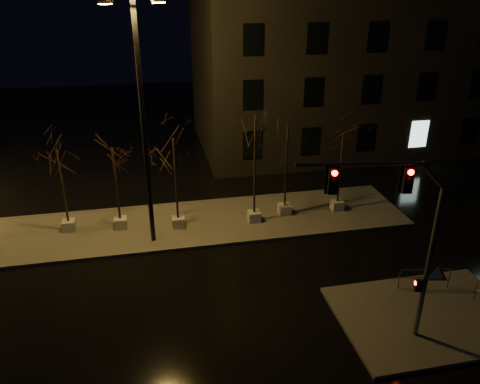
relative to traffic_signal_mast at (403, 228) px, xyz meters
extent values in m
plane|color=black|center=(-5.31, 4.20, -4.63)|extent=(90.00, 90.00, 0.00)
cube|color=#4F4C46|center=(-5.31, 10.20, -4.56)|extent=(22.00, 5.00, 0.15)
cube|color=#4F4C46|center=(2.19, 0.70, -4.56)|extent=(7.00, 5.00, 0.15)
cube|color=black|center=(8.69, 22.20, 2.87)|extent=(25.00, 12.00, 15.00)
cube|color=#A8A79D|center=(-12.38, 10.62, -4.21)|extent=(0.65, 0.65, 0.55)
cylinder|color=black|center=(-12.38, 10.62, -1.98)|extent=(0.11, 0.11, 3.91)
cube|color=#A8A79D|center=(-9.76, 10.37, -4.21)|extent=(0.65, 0.65, 0.55)
cylinder|color=black|center=(-9.76, 10.37, -1.99)|extent=(0.11, 0.11, 3.90)
cube|color=#A8A79D|center=(-6.78, 9.83, -4.21)|extent=(0.65, 0.65, 0.55)
cylinder|color=black|center=(-6.78, 9.83, -1.77)|extent=(0.11, 0.11, 4.32)
cube|color=#A8A79D|center=(-2.71, 9.67, -4.21)|extent=(0.65, 0.65, 0.55)
cylinder|color=black|center=(-2.71, 9.67, -1.30)|extent=(0.11, 0.11, 5.27)
cube|color=#A8A79D|center=(-0.86, 10.16, -4.21)|extent=(0.65, 0.65, 0.55)
cylinder|color=black|center=(-0.86, 10.16, -1.65)|extent=(0.11, 0.11, 4.57)
cube|color=#A8A79D|center=(2.22, 10.05, -4.21)|extent=(0.65, 0.65, 0.55)
cylinder|color=black|center=(2.22, 10.05, -1.94)|extent=(0.11, 0.11, 3.99)
cylinder|color=#56595E|center=(1.09, -0.19, -1.52)|extent=(0.18, 0.18, 5.93)
cylinder|color=#56595E|center=(-1.67, 0.30, 2.27)|extent=(3.92, 0.82, 0.14)
cube|color=black|center=(-0.08, 0.02, 1.73)|extent=(0.33, 0.27, 0.89)
cube|color=black|center=(-2.41, 0.43, 1.73)|extent=(0.33, 0.27, 0.89)
cube|color=black|center=(0.88, -0.15, -2.31)|extent=(0.25, 0.21, 0.44)
cone|color=red|center=(1.37, -0.29, -1.82)|extent=(1.02, 0.21, 1.03)
sphere|color=#FF0C07|center=(1.09, -0.19, 2.03)|extent=(0.18, 0.18, 0.18)
cylinder|color=black|center=(-8.12, 8.69, 1.15)|extent=(0.23, 0.23, 11.28)
cube|color=orange|center=(-9.18, 8.31, 6.62)|extent=(0.64, 0.49, 0.23)
cube|color=orange|center=(-7.06, 9.08, 6.62)|extent=(0.64, 0.49, 0.23)
cylinder|color=#56595E|center=(1.90, 2.53, -4.05)|extent=(0.05, 0.05, 0.86)
cylinder|color=#56595E|center=(3.98, 2.15, -4.05)|extent=(0.05, 0.05, 0.86)
cylinder|color=#56595E|center=(2.94, 2.34, -3.57)|extent=(2.09, 0.42, 0.04)
cylinder|color=#56595E|center=(2.94, 2.34, -3.96)|extent=(2.09, 0.42, 0.04)
cylinder|color=#56595E|center=(4.56, 1.20, -4.08)|extent=(0.05, 0.05, 0.81)
camera|label=1|loc=(-7.98, -12.14, 7.47)|focal=35.00mm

